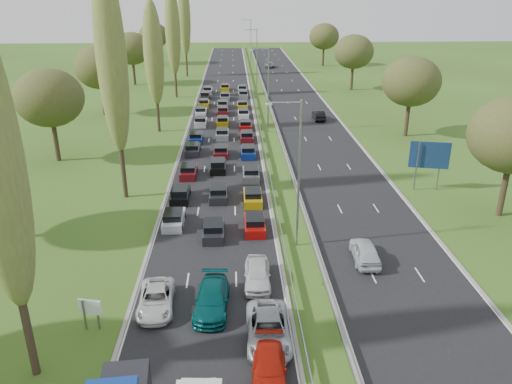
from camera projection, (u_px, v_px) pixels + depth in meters
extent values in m
plane|color=#365019|center=(267.00, 128.00, 75.14)|extent=(260.00, 260.00, 0.00)
cube|color=black|center=(223.00, 125.00, 77.17)|extent=(10.50, 215.00, 0.04)
cube|color=black|center=(309.00, 124.00, 77.74)|extent=(10.50, 215.00, 0.04)
cube|color=gray|center=(259.00, 121.00, 77.20)|extent=(0.06, 215.00, 0.32)
cube|color=gray|center=(273.00, 121.00, 77.30)|extent=(0.06, 215.00, 0.32)
cylinder|color=gray|center=(299.00, 177.00, 38.66)|extent=(0.18, 0.18, 12.00)
cylinder|color=gray|center=(268.00, 91.00, 71.03)|extent=(0.18, 0.18, 12.00)
cylinder|color=gray|center=(257.00, 59.00, 103.39)|extent=(0.18, 0.18, 12.00)
cylinder|color=gray|center=(251.00, 42.00, 135.76)|extent=(0.18, 0.18, 12.00)
cylinder|color=#2D2116|center=(25.00, 318.00, 25.95)|extent=(0.44, 0.44, 7.20)
cylinder|color=#2D2116|center=(122.00, 160.00, 48.94)|extent=(0.44, 0.44, 7.92)
ellipsoid|color=#616A2D|center=(111.00, 58.00, 45.28)|extent=(2.80, 2.80, 17.60)
cylinder|color=#2D2116|center=(158.00, 110.00, 72.33)|extent=(0.44, 0.44, 6.48)
ellipsoid|color=#616A2D|center=(154.00, 53.00, 69.33)|extent=(2.80, 2.80, 14.40)
cylinder|color=#2D2116|center=(176.00, 78.00, 95.31)|extent=(0.44, 0.44, 7.20)
ellipsoid|color=#616A2D|center=(173.00, 30.00, 91.98)|extent=(2.80, 2.80, 16.00)
cylinder|color=#2D2116|center=(186.00, 59.00, 118.30)|extent=(0.44, 0.44, 7.92)
ellipsoid|color=#616A2D|center=(184.00, 16.00, 114.64)|extent=(2.80, 2.80, 17.60)
cylinder|color=#2D2116|center=(56.00, 141.00, 60.18)|extent=(0.56, 0.56, 4.84)
ellipsoid|color=#38471E|center=(49.00, 98.00, 58.18)|extent=(8.00, 8.00, 6.80)
cylinder|color=#2D2116|center=(103.00, 100.00, 82.37)|extent=(0.56, 0.56, 4.84)
ellipsoid|color=#38471E|center=(100.00, 68.00, 80.38)|extent=(8.00, 8.00, 6.80)
cylinder|color=#2D2116|center=(134.00, 74.00, 108.27)|extent=(0.56, 0.56, 4.84)
ellipsoid|color=#38471E|center=(132.00, 48.00, 106.27)|extent=(8.00, 8.00, 6.80)
cylinder|color=#2D2116|center=(155.00, 55.00, 137.86)|extent=(0.56, 0.56, 4.84)
ellipsoid|color=#38471E|center=(154.00, 35.00, 135.87)|extent=(8.00, 8.00, 6.80)
cylinder|color=#2D2116|center=(503.00, 191.00, 45.45)|extent=(0.56, 0.56, 4.84)
cylinder|color=#2D2116|center=(407.00, 119.00, 70.42)|extent=(0.56, 0.56, 4.84)
ellipsoid|color=#38471E|center=(411.00, 81.00, 68.42)|extent=(8.00, 8.00, 6.80)
cylinder|color=#2D2116|center=(352.00, 78.00, 102.78)|extent=(0.56, 0.56, 4.84)
ellipsoid|color=#38471E|center=(354.00, 52.00, 100.79)|extent=(8.00, 8.00, 6.80)
cylinder|color=#2D2116|center=(323.00, 57.00, 135.15)|extent=(0.56, 0.56, 4.84)
ellipsoid|color=#38471E|center=(324.00, 36.00, 133.16)|extent=(8.00, 8.00, 6.80)
cube|color=#B2B7BC|center=(174.00, 220.00, 44.25)|extent=(1.75, 4.00, 0.80)
cube|color=black|center=(180.00, 196.00, 49.53)|extent=(1.75, 4.00, 0.80)
cube|color=#590F14|center=(189.00, 172.00, 55.86)|extent=(1.75, 4.00, 0.80)
cube|color=black|center=(193.00, 150.00, 63.45)|extent=(1.75, 4.00, 0.80)
cube|color=navy|center=(196.00, 139.00, 68.38)|extent=(1.75, 4.00, 0.80)
cube|color=silver|center=(201.00, 123.00, 76.53)|extent=(1.75, 4.00, 0.80)
cube|color=silver|center=(201.00, 113.00, 82.79)|extent=(1.75, 4.00, 0.80)
cube|color=#BF990C|center=(204.00, 104.00, 88.83)|extent=(1.75, 4.00, 0.80)
cube|color=black|center=(205.00, 97.00, 95.08)|extent=(1.75, 4.00, 0.80)
cube|color=#B2B7BC|center=(208.00, 91.00, 100.04)|extent=(1.75, 4.00, 0.80)
cube|color=black|center=(214.00, 231.00, 42.29)|extent=(1.75, 4.00, 0.80)
cube|color=black|center=(219.00, 194.00, 49.87)|extent=(1.75, 4.00, 0.80)
cube|color=black|center=(218.00, 167.00, 57.56)|extent=(1.75, 4.00, 0.80)
cube|color=#590F14|center=(221.00, 152.00, 62.62)|extent=(1.75, 4.00, 0.80)
cube|color=slate|center=(222.00, 135.00, 70.14)|extent=(1.75, 4.00, 0.80)
cube|color=#BF990C|center=(223.00, 122.00, 76.80)|extent=(1.75, 4.00, 0.80)
cube|color=#590F14|center=(223.00, 112.00, 83.21)|extent=(1.75, 4.00, 0.80)
cube|color=slate|center=(223.00, 106.00, 87.76)|extent=(1.75, 4.00, 0.80)
cube|color=slate|center=(225.00, 97.00, 94.33)|extent=(1.75, 4.00, 0.80)
cube|color=#BF990C|center=(225.00, 88.00, 102.89)|extent=(1.75, 4.00, 0.80)
cube|color=#A50C0A|center=(255.00, 225.00, 43.36)|extent=(1.75, 4.00, 0.80)
cube|color=#BF990C|center=(253.00, 198.00, 48.98)|extent=(1.75, 4.00, 0.80)
cube|color=slate|center=(251.00, 175.00, 55.07)|extent=(1.75, 4.00, 0.80)
cube|color=navy|center=(248.00, 153.00, 62.54)|extent=(1.75, 4.00, 0.80)
cube|color=#590F14|center=(247.00, 138.00, 68.90)|extent=(1.75, 4.00, 0.80)
cube|color=#A50C0A|center=(245.00, 126.00, 74.57)|extent=(1.75, 4.00, 0.80)
cube|color=silver|center=(243.00, 115.00, 81.45)|extent=(1.75, 4.00, 0.80)
cube|color=#BF990C|center=(242.00, 106.00, 87.45)|extent=(1.75, 4.00, 0.80)
cube|color=slate|center=(243.00, 95.00, 96.29)|extent=(1.75, 4.00, 0.80)
cube|color=silver|center=(242.00, 90.00, 101.46)|extent=(1.75, 4.00, 0.80)
imported|color=silver|center=(156.00, 299.00, 32.57)|extent=(2.50, 4.98, 1.35)
imported|color=#044749|center=(212.00, 299.00, 32.46)|extent=(2.46, 5.40, 1.53)
imported|color=#A2A5AB|center=(268.00, 329.00, 29.55)|extent=(2.64, 5.60, 1.55)
imported|color=#A9170A|center=(269.00, 366.00, 26.78)|extent=(2.22, 4.80, 1.36)
imported|color=silver|center=(257.00, 274.00, 35.28)|extent=(1.98, 4.64, 1.56)
imported|color=silver|center=(365.00, 251.00, 38.28)|extent=(2.07, 4.70, 1.57)
imported|color=black|center=(319.00, 115.00, 79.69)|extent=(1.61, 4.54, 1.49)
imported|color=gray|center=(270.00, 65.00, 133.04)|extent=(2.48, 5.01, 1.37)
cylinder|color=gray|center=(84.00, 315.00, 30.45)|extent=(0.16, 0.16, 2.10)
cylinder|color=gray|center=(98.00, 314.00, 30.48)|extent=(0.16, 0.16, 2.10)
cube|color=white|center=(90.00, 307.00, 30.26)|extent=(1.48, 0.45, 1.00)
cylinder|color=gray|center=(417.00, 166.00, 51.15)|extent=(0.16, 0.16, 5.20)
cylinder|color=gray|center=(440.00, 166.00, 51.25)|extent=(0.16, 0.16, 5.20)
cube|color=navy|center=(430.00, 155.00, 50.74)|extent=(3.92, 0.99, 2.80)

